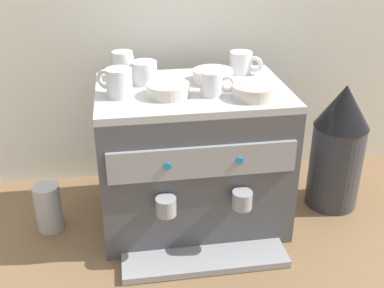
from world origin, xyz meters
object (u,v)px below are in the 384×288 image
ceramic_cup_0 (213,83)px  ceramic_cup_2 (144,72)px  milk_pitcher (48,208)px  espresso_machine (192,157)px  ceramic_cup_3 (242,62)px  coffee_grinder (338,146)px  ceramic_bowl_0 (254,91)px  ceramic_bowl_1 (213,76)px  ceramic_cup_1 (118,82)px  ceramic_cup_4 (124,65)px  ceramic_bowl_2 (168,90)px

ceramic_cup_0 → ceramic_cup_2: size_ratio=0.87×
ceramic_cup_0 → milk_pitcher: bearing=173.0°
espresso_machine → ceramic_cup_3: bearing=34.7°
espresso_machine → coffee_grinder: (0.48, 0.01, -0.00)m
ceramic_bowl_0 → coffee_grinder: ceramic_bowl_0 is taller
ceramic_bowl_1 → coffee_grinder: 0.48m
ceramic_cup_1 → ceramic_cup_4: 0.16m
espresso_machine → ceramic_cup_1: size_ratio=5.58×
ceramic_cup_0 → ceramic_cup_1: size_ratio=0.98×
ceramic_cup_4 → ceramic_bowl_1: 0.27m
espresso_machine → ceramic_cup_3: 0.33m
ceramic_cup_2 → ceramic_bowl_2: bearing=-64.1°
ceramic_bowl_0 → ceramic_cup_2: bearing=149.8°
ceramic_cup_4 → ceramic_cup_0: bearing=-38.2°
ceramic_cup_0 → ceramic_bowl_2: size_ratio=0.81×
ceramic_cup_2 → coffee_grinder: size_ratio=0.26×
ceramic_cup_3 → ceramic_cup_4: ceramic_cup_4 is taller
ceramic_cup_0 → ceramic_bowl_1: bearing=78.4°
ceramic_bowl_1 → ceramic_cup_3: bearing=32.7°
ceramic_bowl_2 → ceramic_cup_2: bearing=115.9°
ceramic_bowl_0 → ceramic_bowl_1: 0.17m
ceramic_cup_2 → milk_pitcher: ceramic_cup_2 is taller
ceramic_bowl_0 → coffee_grinder: size_ratio=0.29×
ceramic_cup_1 → coffee_grinder: ceramic_cup_1 is taller
espresso_machine → ceramic_bowl_1: (0.07, 0.05, 0.24)m
espresso_machine → milk_pitcher: espresso_machine is taller
ceramic_bowl_0 → ceramic_bowl_1: size_ratio=1.01×
espresso_machine → ceramic_cup_2: 0.30m
ceramic_cup_0 → ceramic_bowl_0: ceramic_cup_0 is taller
ceramic_cup_2 → ceramic_cup_3: size_ratio=1.14×
ceramic_bowl_2 → ceramic_bowl_1: bearing=34.4°
ceramic_bowl_1 → ceramic_bowl_2: bearing=-145.6°
ceramic_cup_1 → ceramic_cup_2: bearing=52.5°
ceramic_bowl_2 → coffee_grinder: bearing=5.4°
coffee_grinder → milk_pitcher: coffee_grinder is taller
ceramic_bowl_0 → coffee_grinder: bearing=17.5°
ceramic_cup_2 → ceramic_bowl_2: (0.06, -0.12, -0.02)m
ceramic_cup_0 → ceramic_bowl_2: bearing=173.2°
coffee_grinder → ceramic_cup_2: bearing=173.9°
ceramic_cup_3 → coffee_grinder: (0.30, -0.11, -0.26)m
espresso_machine → coffee_grinder: 0.48m
ceramic_bowl_0 → ceramic_bowl_2: (-0.23, 0.05, -0.00)m
espresso_machine → ceramic_cup_3: size_ratio=5.64×
ceramic_cup_0 → ceramic_bowl_0: bearing=-17.7°
espresso_machine → ceramic_cup_2: (-0.13, 0.07, 0.25)m
ceramic_bowl_1 → ceramic_bowl_2: (-0.15, -0.10, -0.00)m
ceramic_cup_1 → milk_pitcher: ceramic_cup_1 is taller
ceramic_cup_3 → milk_pitcher: size_ratio=0.64×
ceramic_bowl_0 → ceramic_bowl_2: 0.24m
coffee_grinder → milk_pitcher: bearing=-179.6°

